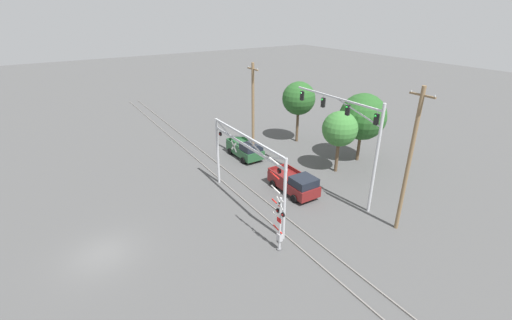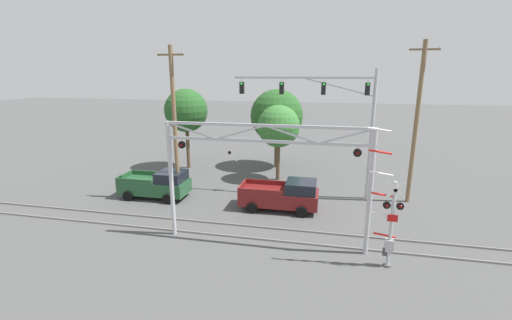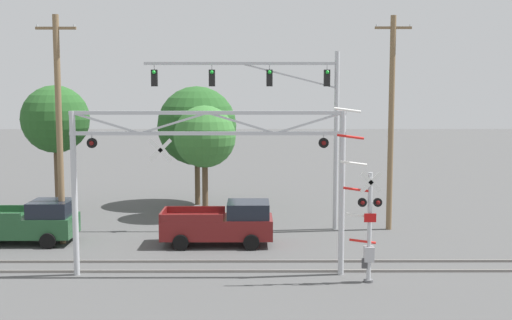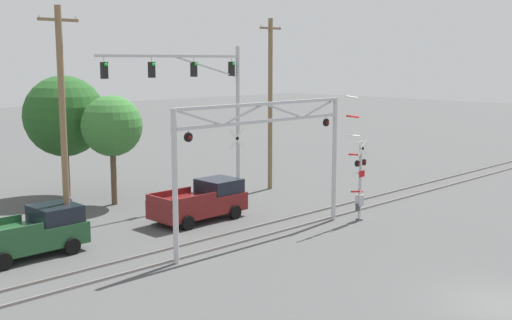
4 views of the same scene
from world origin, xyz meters
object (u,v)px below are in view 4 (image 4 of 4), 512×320
(traffic_signal_span, at_px, (209,95))
(crossing_gantry, at_px, (264,146))
(pickup_truck_following, at_px, (32,233))
(pickup_truck_lead, at_px, (202,201))
(background_tree_far_left_verge, at_px, (64,116))
(utility_pole_right, at_px, (270,103))
(background_tree_far_right_verge, at_px, (112,126))
(crossing_signal_mast, at_px, (359,179))
(utility_pole_left, at_px, (63,126))

(traffic_signal_span, bearing_deg, crossing_gantry, -114.26)
(crossing_gantry, distance_m, pickup_truck_following, 10.58)
(pickup_truck_lead, bearing_deg, pickup_truck_following, 177.87)
(pickup_truck_following, distance_m, background_tree_far_left_verge, 12.64)
(utility_pole_right, xyz_separation_m, background_tree_far_left_verge, (-10.26, 7.02, -0.64))
(background_tree_far_left_verge, bearing_deg, pickup_truck_lead, -78.76)
(crossing_gantry, relative_size, background_tree_far_right_verge, 1.67)
(crossing_signal_mast, distance_m, pickup_truck_lead, 8.05)
(utility_pole_left, bearing_deg, pickup_truck_following, 177.67)
(crossing_gantry, relative_size, utility_pole_left, 1.00)
(crossing_gantry, height_order, crossing_signal_mast, crossing_signal_mast)
(traffic_signal_span, height_order, background_tree_far_right_verge, traffic_signal_span)
(crossing_gantry, relative_size, utility_pole_right, 0.97)
(background_tree_far_left_verge, height_order, background_tree_far_right_verge, background_tree_far_left_verge)
(background_tree_far_right_verge, bearing_deg, utility_pole_right, -18.03)
(traffic_signal_span, bearing_deg, pickup_truck_following, -166.83)
(pickup_truck_lead, relative_size, utility_pole_right, 0.47)
(pickup_truck_lead, distance_m, background_tree_far_right_verge, 7.25)
(crossing_signal_mast, bearing_deg, background_tree_far_left_verge, 115.36)
(crossing_gantry, height_order, background_tree_far_left_verge, background_tree_far_left_verge)
(crossing_gantry, bearing_deg, traffic_signal_span, 65.74)
(traffic_signal_span, distance_m, utility_pole_right, 5.03)
(traffic_signal_span, distance_m, pickup_truck_lead, 6.90)
(utility_pole_right, bearing_deg, pickup_truck_following, -170.74)
(crossing_gantry, xyz_separation_m, traffic_signal_span, (3.59, 7.96, 1.83))
(pickup_truck_following, height_order, background_tree_far_right_verge, background_tree_far_right_verge)
(crossing_signal_mast, height_order, pickup_truck_lead, crossing_signal_mast)
(pickup_truck_following, relative_size, background_tree_far_left_verge, 0.66)
(background_tree_far_left_verge, relative_size, background_tree_far_right_verge, 1.17)
(pickup_truck_following, bearing_deg, traffic_signal_span, 13.17)
(crossing_signal_mast, relative_size, background_tree_far_right_verge, 1.04)
(background_tree_far_left_verge, bearing_deg, crossing_gantry, -83.54)
(traffic_signal_span, bearing_deg, background_tree_far_left_verge, 127.16)
(pickup_truck_lead, height_order, background_tree_far_right_verge, background_tree_far_right_verge)
(crossing_gantry, height_order, background_tree_far_right_verge, crossing_gantry)
(crossing_signal_mast, xyz_separation_m, pickup_truck_following, (-14.49, 6.08, -1.21))
(pickup_truck_lead, distance_m, utility_pole_left, 8.56)
(traffic_signal_span, relative_size, pickup_truck_following, 2.02)
(utility_pole_left, bearing_deg, crossing_signal_mast, -25.00)
(crossing_signal_mast, relative_size, utility_pole_left, 0.62)
(background_tree_far_right_verge, bearing_deg, pickup_truck_lead, -78.57)
(utility_pole_left, bearing_deg, crossing_gantry, -35.55)
(pickup_truck_lead, bearing_deg, crossing_signal_mast, -46.15)
(crossing_signal_mast, xyz_separation_m, background_tree_far_left_verge, (-7.54, 15.90, 2.65))
(pickup_truck_following, bearing_deg, pickup_truck_lead, -2.13)
(utility_pole_right, bearing_deg, traffic_signal_span, 179.35)
(utility_pole_right, distance_m, background_tree_far_right_verge, 10.04)
(pickup_truck_lead, distance_m, background_tree_far_left_verge, 11.05)
(pickup_truck_lead, distance_m, utility_pole_right, 9.90)
(crossing_signal_mast, relative_size, utility_pole_right, 0.60)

